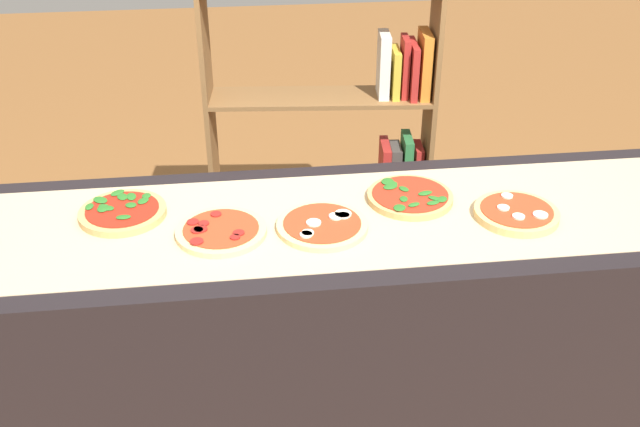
{
  "coord_description": "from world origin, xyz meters",
  "views": [
    {
      "loc": [
        -0.21,
        -1.7,
        1.98
      ],
      "look_at": [
        0.0,
        0.0,
        0.97
      ],
      "focal_mm": 40.86,
      "sensor_mm": 36.0,
      "label": 1
    }
  ],
  "objects_px": {
    "pizza_pepperoni_1": "(221,231)",
    "pizza_mozzarella_2": "(322,225)",
    "pizza_spinach_0": "(122,212)",
    "pizza_mozzarella_4": "(516,213)",
    "bookshelf": "(350,149)",
    "pizza_spinach_3": "(410,197)"
  },
  "relations": [
    {
      "from": "pizza_pepperoni_1",
      "to": "bookshelf",
      "type": "relative_size",
      "value": 0.18
    },
    {
      "from": "pizza_spinach_3",
      "to": "bookshelf",
      "type": "height_order",
      "value": "bookshelf"
    },
    {
      "from": "pizza_spinach_0",
      "to": "pizza_spinach_3",
      "type": "relative_size",
      "value": 0.97
    },
    {
      "from": "pizza_mozzarella_4",
      "to": "pizza_mozzarella_2",
      "type": "bearing_deg",
      "value": 179.47
    },
    {
      "from": "bookshelf",
      "to": "pizza_spinach_0",
      "type": "bearing_deg",
      "value": -129.18
    },
    {
      "from": "pizza_spinach_0",
      "to": "pizza_mozzarella_2",
      "type": "distance_m",
      "value": 0.56
    },
    {
      "from": "pizza_pepperoni_1",
      "to": "pizza_mozzarella_2",
      "type": "height_order",
      "value": "same"
    },
    {
      "from": "pizza_spinach_0",
      "to": "pizza_mozzarella_2",
      "type": "height_order",
      "value": "pizza_spinach_0"
    },
    {
      "from": "pizza_spinach_0",
      "to": "pizza_mozzarella_4",
      "type": "bearing_deg",
      "value": -7.36
    },
    {
      "from": "pizza_spinach_0",
      "to": "pizza_mozzarella_4",
      "type": "distance_m",
      "value": 1.09
    },
    {
      "from": "pizza_mozzarella_2",
      "to": "pizza_mozzarella_4",
      "type": "relative_size",
      "value": 1.07
    },
    {
      "from": "pizza_pepperoni_1",
      "to": "bookshelf",
      "type": "height_order",
      "value": "bookshelf"
    },
    {
      "from": "pizza_mozzarella_4",
      "to": "bookshelf",
      "type": "bearing_deg",
      "value": 104.13
    },
    {
      "from": "pizza_pepperoni_1",
      "to": "pizza_mozzarella_4",
      "type": "relative_size",
      "value": 1.05
    },
    {
      "from": "pizza_spinach_0",
      "to": "pizza_mozzarella_4",
      "type": "xyz_separation_m",
      "value": [
        1.08,
        -0.14,
        0.0
      ]
    },
    {
      "from": "pizza_pepperoni_1",
      "to": "pizza_mozzarella_2",
      "type": "xyz_separation_m",
      "value": [
        0.27,
        -0.0,
        0.0
      ]
    },
    {
      "from": "pizza_spinach_0",
      "to": "bookshelf",
      "type": "relative_size",
      "value": 0.18
    },
    {
      "from": "pizza_pepperoni_1",
      "to": "pizza_spinach_3",
      "type": "relative_size",
      "value": 0.99
    },
    {
      "from": "pizza_mozzarella_2",
      "to": "pizza_mozzarella_4",
      "type": "height_order",
      "value": "pizza_mozzarella_4"
    },
    {
      "from": "pizza_pepperoni_1",
      "to": "pizza_mozzarella_2",
      "type": "bearing_deg",
      "value": -0.84
    },
    {
      "from": "pizza_pepperoni_1",
      "to": "bookshelf",
      "type": "xyz_separation_m",
      "value": [
        0.53,
        1.11,
        -0.31
      ]
    },
    {
      "from": "pizza_mozzarella_2",
      "to": "bookshelf",
      "type": "distance_m",
      "value": 1.18
    }
  ]
}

